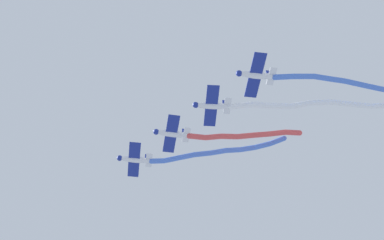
{
  "coord_description": "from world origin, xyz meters",
  "views": [
    {
      "loc": [
        -55.97,
        32.24,
        2.3
      ],
      "look_at": [
        -17.93,
        -1.06,
        62.73
      ],
      "focal_mm": 47.08,
      "sensor_mm": 36.0,
      "label": 1
    }
  ],
  "objects": [
    {
      "name": "smoke_trail_lead",
      "position": [
        -15.01,
        -9.41,
        63.6
      ],
      "size": [
        17.79,
        15.45,
        3.19
      ],
      "color": "#4C75DB"
    },
    {
      "name": "airplane_lead",
      "position": [
        -5.39,
        0.72,
        62.37
      ],
      "size": [
        7.59,
        6.33,
        2.0
      ],
      "rotation": [
        0.0,
        0.0,
        0.97
      ],
      "color": "silver"
    },
    {
      "name": "smoke_trail_left_wing",
      "position": [
        -20.91,
        -9.91,
        63.18
      ],
      "size": [
        12.22,
        15.02,
        2.56
      ],
      "color": "#DB4C4C"
    },
    {
      "name": "smoke_trail_slot",
      "position": [
        -38.05,
        -16.51,
        65.16
      ],
      "size": [
        11.52,
        24.74,
        5.21
      ],
      "color": "#4C75DB"
    },
    {
      "name": "smoke_trail_right_wing",
      "position": [
        -31.53,
        -13.69,
        64.18
      ],
      "size": [
        16.05,
        20.96,
        3.4
      ],
      "color": "white"
    },
    {
      "name": "airplane_left_wing",
      "position": [
        -13.7,
        -0.39,
        62.62
      ],
      "size": [
        7.67,
        6.25,
        2.0
      ],
      "rotation": [
        0.0,
        0.0,
        1.01
      ],
      "color": "silver"
    },
    {
      "name": "airplane_right_wing",
      "position": [
        -22.0,
        -1.52,
        62.87
      ],
      "size": [
        7.38,
        6.47,
        2.0
      ],
      "rotation": [
        0.0,
        0.0,
        0.91
      ],
      "color": "silver"
    },
    {
      "name": "airplane_slot",
      "position": [
        -30.32,
        -2.63,
        63.12
      ],
      "size": [
        7.58,
        6.33,
        2.0
      ],
      "rotation": [
        0.0,
        0.0,
        0.97
      ],
      "color": "silver"
    }
  ]
}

